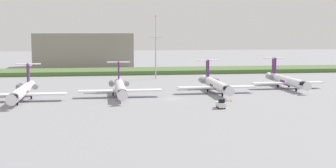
{
  "coord_description": "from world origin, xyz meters",
  "views": [
    {
      "loc": [
        -18.6,
        -120.85,
        18.7
      ],
      "look_at": [
        0.0,
        8.84,
        3.0
      ],
      "focal_mm": 49.34,
      "sensor_mm": 36.0,
      "label": 1
    }
  ],
  "objects": [
    {
      "name": "grass_berm",
      "position": [
        0.0,
        74.68,
        0.83
      ],
      "size": [
        320.0,
        20.0,
        1.67
      ],
      "primitive_type": "cube",
      "color": "#4C6B38",
      "rests_on": "ground"
    },
    {
      "name": "regional_jet_second",
      "position": [
        -13.75,
        6.84,
        2.54
      ],
      "size": [
        22.81,
        31.0,
        9.0
      ],
      "color": "white",
      "rests_on": "ground"
    },
    {
      "name": "regional_jet_fourth",
      "position": [
        39.09,
        17.77,
        2.54
      ],
      "size": [
        22.81,
        31.0,
        9.0
      ],
      "color": "white",
      "rests_on": "ground"
    },
    {
      "name": "ground_plane",
      "position": [
        0.0,
        30.0,
        0.0
      ],
      "size": [
        500.0,
        500.0,
        0.0
      ],
      "primitive_type": "plane",
      "color": "gray"
    },
    {
      "name": "baggage_tug",
      "position": [
        9.1,
        -15.98,
        1.0
      ],
      "size": [
        1.72,
        3.2,
        2.3
      ],
      "color": "silver",
      "rests_on": "ground"
    },
    {
      "name": "regional_jet_third",
      "position": [
        14.39,
        10.64,
        2.54
      ],
      "size": [
        22.81,
        31.0,
        9.0
      ],
      "color": "white",
      "rests_on": "ground"
    },
    {
      "name": "safety_cone_front_marker",
      "position": [
        14.28,
        -6.61,
        0.28
      ],
      "size": [
        0.44,
        0.44,
        0.55
      ],
      "primitive_type": "cone",
      "color": "orange",
      "rests_on": "ground"
    },
    {
      "name": "distant_hangar",
      "position": [
        -27.19,
        110.93,
        8.32
      ],
      "size": [
        47.43,
        21.59,
        16.64
      ],
      "primitive_type": "cube",
      "color": "gray",
      "rests_on": "ground"
    },
    {
      "name": "antenna_mast",
      "position": [
        1.44,
        51.57,
        9.83
      ],
      "size": [
        4.4,
        0.5,
        23.71
      ],
      "color": "#B2B2B7",
      "rests_on": "ground"
    },
    {
      "name": "regional_jet_nearest",
      "position": [
        -39.4,
        3.22,
        2.54
      ],
      "size": [
        22.81,
        31.0,
        9.0
      ],
      "color": "white",
      "rests_on": "ground"
    }
  ]
}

